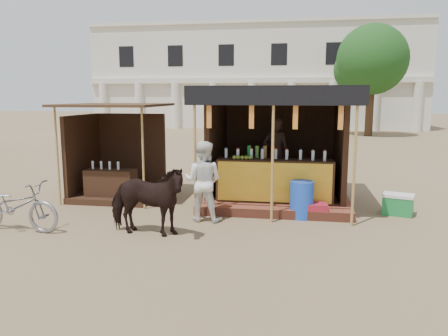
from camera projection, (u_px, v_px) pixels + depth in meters
name	position (u px, v px, depth m)	size (l,w,h in m)	color
ground	(209.00, 245.00, 7.65)	(120.00, 120.00, 0.00)	#846B4C
main_stall	(276.00, 160.00, 10.59)	(3.60, 3.61, 2.78)	brown
secondary_stall	(113.00, 164.00, 11.18)	(2.40, 2.40, 2.38)	#351E13
cow	(146.00, 201.00, 8.04)	(0.72, 1.58, 1.34)	black
motorbike	(15.00, 206.00, 8.38)	(0.65, 1.85, 0.97)	gray
bystander	(203.00, 181.00, 9.01)	(0.81, 0.63, 1.67)	white
blue_barrel	(302.00, 200.00, 9.27)	(0.50, 0.50, 0.80)	blue
red_crate	(316.00, 211.00, 9.26)	(0.44, 0.41, 0.33)	maroon
cooler	(398.00, 204.00, 9.54)	(0.74, 0.61, 0.46)	#1C7F39
background_building	(256.00, 78.00, 36.45)	(26.00, 7.45, 8.18)	silver
tree	(369.00, 62.00, 27.48)	(4.50, 4.40, 7.00)	#382314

